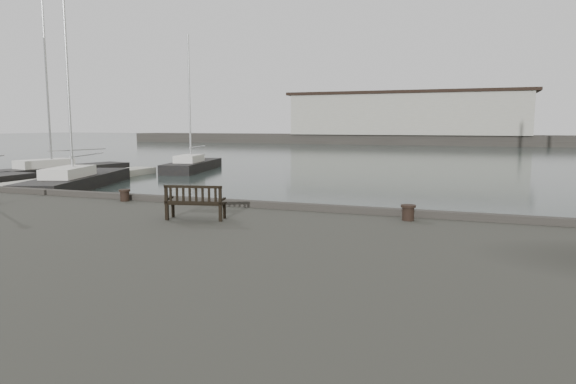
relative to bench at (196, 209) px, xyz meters
name	(u,v)px	position (x,y,z in m)	size (l,w,h in m)	color
ground	(265,258)	(0.86, 2.49, -1.83)	(400.00, 400.00, 0.00)	black
pontoon	(28,186)	(-19.14, 12.49, -1.58)	(2.00, 24.00, 0.50)	#A8A69C
breakwater	(423,123)	(-3.70, 94.49, 2.46)	(140.00, 9.50, 12.20)	#383530
bench	(196,209)	(0.00, 0.00, 0.00)	(1.57, 0.83, 0.86)	black
bollard_left	(125,195)	(-3.73, 1.99, -0.09)	(0.35, 0.35, 0.37)	black
bollard_right	(408,213)	(5.09, 1.73, -0.08)	(0.38, 0.38, 0.39)	black
yacht_b	(59,174)	(-23.35, 19.34, -1.59)	(4.87, 11.75, 14.97)	black
yacht_c	(78,184)	(-16.98, 14.30, -1.59)	(6.12, 11.66, 15.05)	black
yacht_d	(193,168)	(-16.63, 27.77, -1.60)	(4.60, 9.96, 12.10)	black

